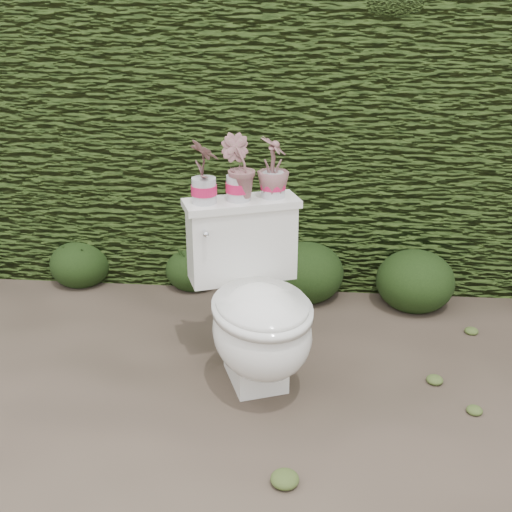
# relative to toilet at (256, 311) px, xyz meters

# --- Properties ---
(ground) EXTENTS (60.00, 60.00, 0.00)m
(ground) POSITION_rel_toilet_xyz_m (-0.16, -0.15, -0.36)
(ground) COLOR brown
(ground) RESTS_ON ground
(hedge) EXTENTS (8.00, 1.00, 1.60)m
(hedge) POSITION_rel_toilet_xyz_m (-0.16, 1.45, 0.44)
(hedge) COLOR #384F1A
(hedge) RESTS_ON ground
(toilet) EXTENTS (0.67, 0.80, 0.78)m
(toilet) POSITION_rel_toilet_xyz_m (0.00, 0.00, 0.00)
(toilet) COLOR white
(toilet) RESTS_ON ground
(potted_plant_left) EXTENTS (0.17, 0.16, 0.26)m
(potted_plant_left) POSITION_rel_toilet_xyz_m (-0.24, 0.17, 0.55)
(potted_plant_left) COLOR #25651F
(potted_plant_left) RESTS_ON toilet
(potted_plant_center) EXTENTS (0.18, 0.16, 0.27)m
(potted_plant_center) POSITION_rel_toilet_xyz_m (-0.10, 0.22, 0.56)
(potted_plant_center) COLOR #25651F
(potted_plant_center) RESTS_ON toilet
(potted_plant_right) EXTENTS (0.15, 0.15, 0.25)m
(potted_plant_right) POSITION_rel_toilet_xyz_m (0.05, 0.28, 0.55)
(potted_plant_right) COLOR #25651F
(potted_plant_right) RESTS_ON toilet
(liriope_clump_2) EXTENTS (0.36, 0.36, 0.29)m
(liriope_clump_2) POSITION_rel_toilet_xyz_m (-1.13, 0.97, -0.21)
(liriope_clump_2) COLOR #203412
(liriope_clump_2) RESTS_ON ground
(liriope_clump_3) EXTENTS (0.33, 0.33, 0.26)m
(liriope_clump_3) POSITION_rel_toilet_xyz_m (-0.46, 0.97, -0.22)
(liriope_clump_3) COLOR #203412
(liriope_clump_3) RESTS_ON ground
(liriope_clump_4) EXTENTS (0.43, 0.43, 0.34)m
(liriope_clump_4) POSITION_rel_toilet_xyz_m (0.20, 0.89, -0.18)
(liriope_clump_4) COLOR #203412
(liriope_clump_4) RESTS_ON ground
(liriope_clump_5) EXTENTS (0.43, 0.43, 0.34)m
(liriope_clump_5) POSITION_rel_toilet_xyz_m (0.80, 0.83, -0.18)
(liriope_clump_5) COLOR #203412
(liriope_clump_5) RESTS_ON ground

